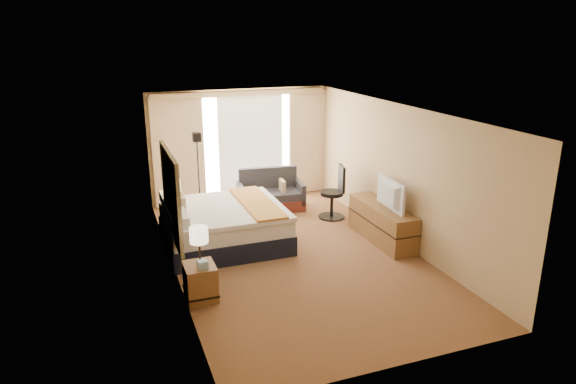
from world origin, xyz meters
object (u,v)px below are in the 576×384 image
object	(u,v)px
bed	(223,225)
desk_chair	(335,195)
loveseat	(270,196)
television	(386,194)
media_dresser	(382,223)
lamp_left	(199,236)
floor_lamp	(198,157)
nightstand_right	(175,225)
lamp_right	(173,187)
nightstand_left	(200,282)

from	to	relation	value
bed	desk_chair	xyz separation A→B (m)	(2.59, 0.62, 0.12)
bed	loveseat	bearing A→B (deg)	48.09
desk_chair	television	bearing A→B (deg)	-68.18
media_dresser	loveseat	bearing A→B (deg)	119.63
loveseat	lamp_left	size ratio (longest dim) A/B	2.63
floor_lamp	lamp_left	xyz separation A→B (m)	(-0.70, -3.69, -0.29)
bed	floor_lamp	distance (m)	2.04
nightstand_right	floor_lamp	size ratio (longest dim) A/B	0.30
floor_lamp	lamp_right	world-z (taller)	floor_lamp
nightstand_right	lamp_right	world-z (taller)	lamp_right
nightstand_left	lamp_right	distance (m)	2.67
nightstand_left	bed	size ratio (longest dim) A/B	0.25
floor_lamp	lamp_left	distance (m)	3.76
nightstand_left	bed	world-z (taller)	bed
bed	desk_chair	bearing A→B (deg)	13.45
media_dresser	bed	distance (m)	3.01
floor_lamp	desk_chair	xyz separation A→B (m)	(2.68, -1.22, -0.77)
nightstand_left	television	xyz separation A→B (m)	(3.65, 0.88, 0.71)
loveseat	lamp_left	distance (m)	4.22
loveseat	desk_chair	xyz separation A→B (m)	(1.11, -1.02, 0.21)
nightstand_right	media_dresser	size ratio (longest dim) A/B	0.31
desk_chair	television	world-z (taller)	television
nightstand_left	floor_lamp	size ratio (longest dim) A/B	0.30
media_dresser	desk_chair	size ratio (longest dim) A/B	1.56
bed	floor_lamp	size ratio (longest dim) A/B	1.21
nightstand_left	loveseat	world-z (taller)	loveseat
media_dresser	lamp_right	distance (m)	4.05
lamp_right	nightstand_right	bearing A→B (deg)	-98.37
desk_chair	lamp_left	size ratio (longest dim) A/B	1.99
nightstand_left	nightstand_right	world-z (taller)	same
desk_chair	nightstand_left	bearing A→B (deg)	-130.47
bed	television	bearing A→B (deg)	-19.70
nightstand_right	floor_lamp	distance (m)	1.75
loveseat	floor_lamp	world-z (taller)	floor_lamp
loveseat	television	world-z (taller)	television
lamp_left	desk_chair	bearing A→B (deg)	36.25
nightstand_right	television	size ratio (longest dim) A/B	0.56
media_dresser	bed	xyz separation A→B (m)	(-2.89, 0.85, 0.04)
loveseat	television	size ratio (longest dim) A/B	1.55
nightstand_left	lamp_left	distance (m)	0.72
lamp_left	loveseat	bearing A→B (deg)	57.14
media_dresser	lamp_right	world-z (taller)	lamp_right
nightstand_right	lamp_left	world-z (taller)	lamp_left
floor_lamp	lamp_left	world-z (taller)	floor_lamp
bed	lamp_left	distance (m)	2.10
floor_lamp	lamp_right	distance (m)	1.40
desk_chair	television	distance (m)	1.72
lamp_left	television	world-z (taller)	television
nightstand_left	desk_chair	size ratio (longest dim) A/B	0.48
media_dresser	television	bearing A→B (deg)	-106.62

